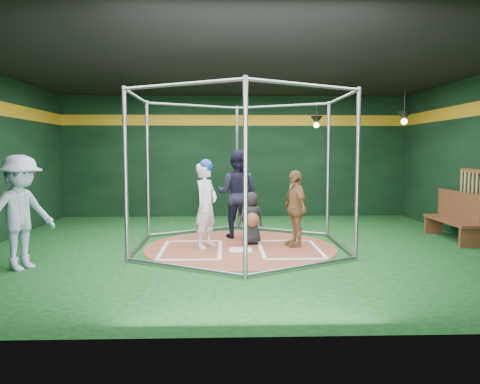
{
  "coord_description": "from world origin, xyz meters",
  "views": [
    {
      "loc": [
        -0.31,
        -9.16,
        1.91
      ],
      "look_at": [
        0.0,
        0.1,
        1.1
      ],
      "focal_mm": 35.0,
      "sensor_mm": 36.0,
      "label": 1
    }
  ],
  "objects_px": {
    "umpire": "(237,194)",
    "dugout_bench": "(454,215)",
    "batter_figure": "(206,204)",
    "visitor_leopard": "(295,208)"
  },
  "relations": [
    {
      "from": "umpire",
      "to": "dugout_bench",
      "type": "distance_m",
      "value": 4.7
    },
    {
      "from": "visitor_leopard",
      "to": "dugout_bench",
      "type": "bearing_deg",
      "value": 84.82
    },
    {
      "from": "batter_figure",
      "to": "visitor_leopard",
      "type": "relative_size",
      "value": 1.15
    },
    {
      "from": "visitor_leopard",
      "to": "dugout_bench",
      "type": "relative_size",
      "value": 0.84
    },
    {
      "from": "batter_figure",
      "to": "umpire",
      "type": "xyz_separation_m",
      "value": [
        0.65,
        1.07,
        0.09
      ]
    },
    {
      "from": "visitor_leopard",
      "to": "umpire",
      "type": "height_order",
      "value": "umpire"
    },
    {
      "from": "visitor_leopard",
      "to": "umpire",
      "type": "relative_size",
      "value": 0.79
    },
    {
      "from": "visitor_leopard",
      "to": "dugout_bench",
      "type": "height_order",
      "value": "visitor_leopard"
    },
    {
      "from": "visitor_leopard",
      "to": "dugout_bench",
      "type": "distance_m",
      "value": 3.59
    },
    {
      "from": "umpire",
      "to": "dugout_bench",
      "type": "relative_size",
      "value": 1.07
    }
  ]
}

